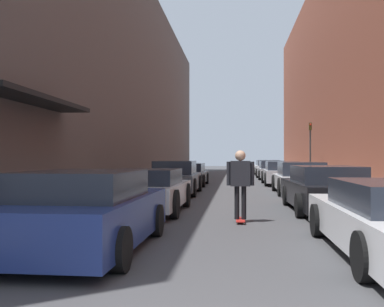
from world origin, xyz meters
TOP-DOWN VIEW (x-y plane):
  - ground at (0.00, 18.66)m, footprint 102.66×102.66m
  - curb_strip_left at (-4.41, 23.33)m, footprint 1.80×46.66m
  - curb_strip_right at (4.41, 23.33)m, footprint 1.80×46.66m
  - building_row_left at (-7.31, 23.33)m, footprint 4.90×46.66m
  - building_row_right at (7.31, 23.33)m, footprint 4.90×46.66m
  - parked_car_left_0 at (-2.51, 4.86)m, footprint 2.06×4.14m
  - parked_car_left_1 at (-2.46, 9.69)m, footprint 2.01×4.11m
  - parked_car_left_2 at (-2.49, 15.39)m, footprint 1.88×4.28m
  - parked_car_left_3 at (-2.55, 20.64)m, footprint 1.93×4.40m
  - parked_car_right_1 at (2.39, 10.30)m, footprint 1.96×4.51m
  - parked_car_right_2 at (2.56, 16.00)m, footprint 2.04×4.25m
  - parked_car_right_3 at (2.42, 21.71)m, footprint 2.02×4.34m
  - parked_car_right_4 at (2.36, 27.78)m, footprint 1.90×4.72m
  - parked_car_right_5 at (2.52, 33.52)m, footprint 2.04×4.57m
  - skateboarder at (0.03, 8.08)m, footprint 0.63×0.78m
  - traffic_light at (4.49, 24.93)m, footprint 0.16×0.22m

SIDE VIEW (x-z plane):
  - ground at x=0.00m, z-range 0.00..0.00m
  - curb_strip_left at x=-4.41m, z-range 0.00..0.12m
  - curb_strip_right at x=4.41m, z-range 0.00..0.12m
  - parked_car_left_3 at x=-2.55m, z-range -0.01..1.17m
  - parked_car_left_1 at x=-2.46m, z-range 0.00..1.18m
  - parked_car_right_4 at x=2.36m, z-range -0.02..1.24m
  - parked_car_right_1 at x=2.39m, z-range -0.02..1.24m
  - parked_car_right_5 at x=2.52m, z-range -0.02..1.25m
  - parked_car_left_0 at x=-2.51m, z-range -0.02..1.27m
  - parked_car_right_3 at x=2.42m, z-range -0.01..1.26m
  - parked_car_right_2 at x=2.56m, z-range -0.02..1.28m
  - parked_car_left_2 at x=-2.49m, z-range -0.02..1.33m
  - skateboarder at x=0.03m, z-range 0.19..1.85m
  - traffic_light at x=4.49m, z-range 0.53..4.02m
  - building_row_left at x=-7.31m, z-range 0.00..12.21m
  - building_row_right at x=7.31m, z-range 0.00..13.70m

